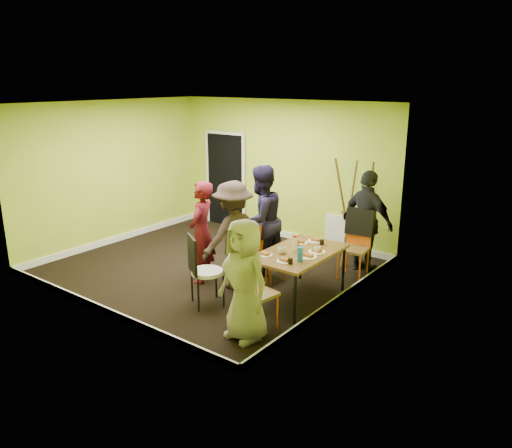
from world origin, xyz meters
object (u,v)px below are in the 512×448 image
(thermos, at_px, (295,244))
(blue_bottle, at_px, (300,254))
(chair_left_near, at_px, (246,252))
(chair_bentwood, at_px, (202,267))
(easel, at_px, (354,212))
(person_standing, at_px, (202,232))
(chair_front_end, at_px, (252,288))
(orange_bottle, at_px, (298,245))
(person_left_near, at_px, (233,235))
(person_back_end, at_px, (367,222))
(person_front_end, at_px, (245,280))
(chair_left_far, at_px, (266,250))
(dining_table, at_px, (299,255))
(person_left_far, at_px, (261,220))
(chair_back_end, at_px, (359,229))

(thermos, xyz_separation_m, blue_bottle, (0.31, -0.35, 0.00))
(chair_left_near, xyz_separation_m, chair_bentwood, (-0.09, -0.91, 0.00))
(easel, xyz_separation_m, person_standing, (-1.53, -2.27, -0.10))
(chair_front_end, height_order, orange_bottle, chair_front_end)
(easel, height_order, person_left_near, easel)
(person_left_near, distance_m, person_back_end, 2.30)
(person_left_near, xyz_separation_m, person_front_end, (1.17, -1.19, -0.06))
(chair_left_far, distance_m, easel, 1.80)
(chair_left_far, xyz_separation_m, person_back_end, (1.14, 1.29, 0.37))
(chair_left_far, xyz_separation_m, chair_bentwood, (-0.15, -1.37, 0.08))
(dining_table, distance_m, thermos, 0.18)
(chair_bentwood, bearing_deg, dining_table, 77.60)
(blue_bottle, distance_m, person_back_end, 1.98)
(blue_bottle, relative_size, person_left_far, 0.11)
(blue_bottle, bearing_deg, person_left_near, 174.08)
(chair_back_end, bearing_deg, chair_bentwood, 57.60)
(person_left_far, relative_size, person_left_near, 1.09)
(dining_table, bearing_deg, person_left_near, -169.45)
(chair_left_near, bearing_deg, chair_left_far, -175.21)
(person_back_end, bearing_deg, chair_bentwood, 79.18)
(chair_back_end, height_order, thermos, chair_back_end)
(blue_bottle, distance_m, orange_bottle, 0.60)
(chair_left_far, height_order, person_standing, person_standing)
(chair_back_end, distance_m, person_front_end, 2.84)
(person_standing, bearing_deg, orange_bottle, 86.49)
(chair_front_end, bearing_deg, chair_left_near, 140.91)
(easel, relative_size, person_left_near, 1.10)
(blue_bottle, relative_size, person_front_end, 0.13)
(dining_table, relative_size, chair_left_near, 1.45)
(chair_left_near, xyz_separation_m, blue_bottle, (1.13, -0.23, 0.27))
(chair_left_far, bearing_deg, blue_bottle, 62.64)
(chair_left_far, bearing_deg, chair_back_end, 140.05)
(chair_back_end, bearing_deg, chair_left_near, 47.74)
(person_left_near, bearing_deg, person_front_end, 56.14)
(easel, height_order, person_front_end, easel)
(person_left_far, bearing_deg, blue_bottle, 67.37)
(orange_bottle, height_order, person_back_end, person_back_end)
(chair_bentwood, relative_size, person_left_near, 0.62)
(chair_back_end, relative_size, person_back_end, 0.64)
(blue_bottle, relative_size, orange_bottle, 2.60)
(blue_bottle, height_order, person_standing, person_standing)
(orange_bottle, distance_m, person_standing, 1.59)
(chair_left_far, relative_size, chair_front_end, 0.85)
(chair_back_end, relative_size, person_standing, 0.68)
(chair_left_near, relative_size, person_left_near, 0.61)
(chair_front_end, bearing_deg, person_standing, 162.57)
(chair_left_far, relative_size, blue_bottle, 4.36)
(thermos, relative_size, person_left_far, 0.11)
(easel, xyz_separation_m, orange_bottle, (-0.02, -1.77, -0.13))
(chair_bentwood, xyz_separation_m, person_left_near, (-0.09, 0.82, 0.26))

